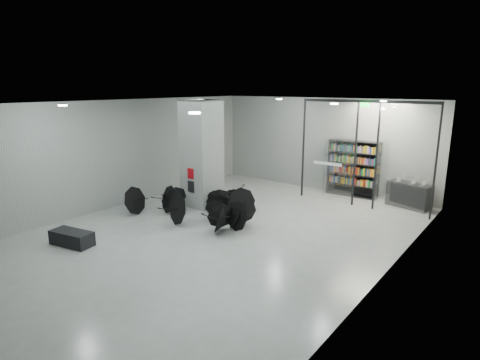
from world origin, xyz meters
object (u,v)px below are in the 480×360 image
Objects in this scene: column at (202,154)px; bookshelf at (353,169)px; shop_counter at (409,195)px; umbrella_cluster at (207,210)px; bench at (72,238)px.

bookshelf is (4.06, 4.75, -0.84)m from column.
bookshelf reaches higher than shop_counter.
umbrella_cluster is (1.25, -1.15, -1.70)m from column.
shop_counter is at bearing -8.47° from bookshelf.
umbrella_cluster is at bearing 58.07° from bench.
shop_counter is at bearing 44.34° from bench.
column is at bearing 75.57° from bench.
bench is (-0.30, -5.24, -1.79)m from column.
shop_counter is at bearing 35.13° from column.
bench is 0.82× the size of shop_counter.
shop_counter is (2.35, -0.24, -0.69)m from bookshelf.
column reaches higher than shop_counter.
column is 5.54m from bench.
column is 2.55× the size of shop_counter.
column reaches higher than bookshelf.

